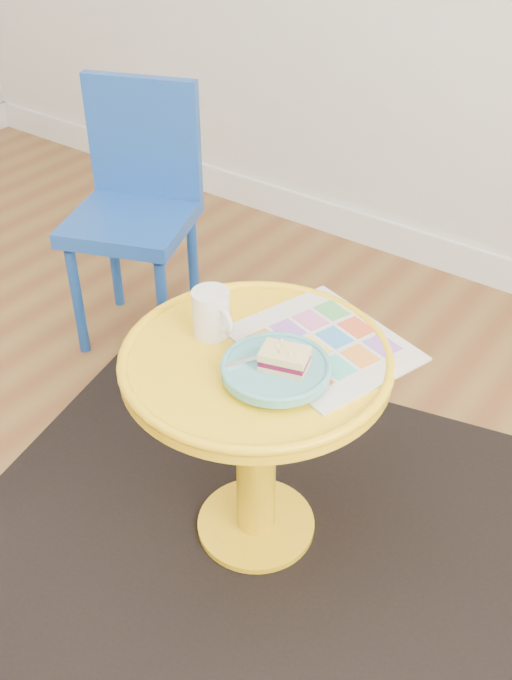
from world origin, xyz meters
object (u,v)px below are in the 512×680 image
Objects in this scene: mug at (212,312)px; plate at (276,369)px; side_table at (256,411)px; chair at (137,198)px; newspaper at (323,344)px.

plate is at bearing 4.38° from mug.
chair is at bearing 148.56° from side_table.
mug is at bearing 168.01° from plate.
newspaper is (0.86, -0.37, 0.07)m from chair.
newspaper is 3.02× the size of mug.
plate is at bearing -79.42° from newspaper.
newspaper is (0.09, 0.11, 0.15)m from side_table.
mug is (0.66, -0.47, 0.12)m from chair.
newspaper is 0.14m from plate.
chair is at bearing 161.21° from mug.
chair is 0.99m from plate.
chair is at bearing 174.49° from newspaper.
side_table is 0.70× the size of chair.
plate is (0.18, -0.04, -0.03)m from mug.
mug is 0.52× the size of plate.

